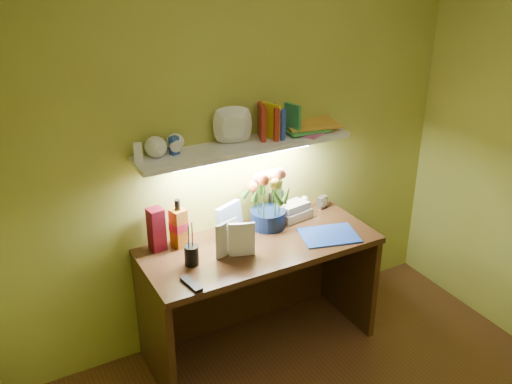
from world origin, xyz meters
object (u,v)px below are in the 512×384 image
(desk, at_px, (260,296))
(desk_clock, at_px, (322,202))
(flower_bouquet, at_px, (268,198))
(telephone, at_px, (293,209))
(whisky_bottle, at_px, (178,223))

(desk, distance_m, desk_clock, 0.76)
(flower_bouquet, relative_size, desk_clock, 4.85)
(telephone, bearing_deg, whisky_bottle, 170.31)
(flower_bouquet, xyz_separation_m, telephone, (0.20, 0.02, -0.13))
(flower_bouquet, relative_size, telephone, 1.89)
(flower_bouquet, height_order, telephone, flower_bouquet)
(telephone, distance_m, whisky_bottle, 0.77)
(desk, relative_size, telephone, 6.86)
(whisky_bottle, bearing_deg, flower_bouquet, -3.90)
(desk, distance_m, flower_bouquet, 0.61)
(desk_clock, xyz_separation_m, whisky_bottle, (-1.02, -0.02, 0.11))
(desk, height_order, desk_clock, desk_clock)
(desk, bearing_deg, whisky_bottle, 154.50)
(flower_bouquet, distance_m, desk_clock, 0.47)
(telephone, bearing_deg, desk, -159.91)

